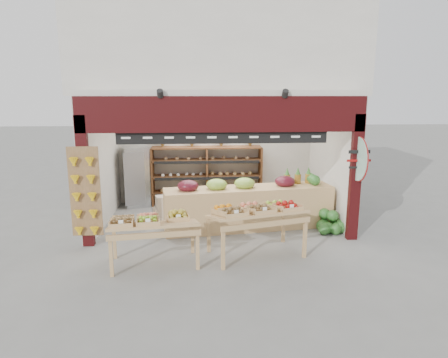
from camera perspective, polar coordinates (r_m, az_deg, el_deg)
ground at (r=9.46m, az=-0.55°, el=-6.68°), size 60.00×60.00×0.00m
shop_structure at (r=10.60m, az=-1.12°, el=16.85°), size 6.36×5.12×5.40m
banana_board at (r=8.30m, az=-19.26°, el=-2.03°), size 0.60×0.15×1.80m
gift_sign at (r=8.54m, az=18.65°, el=2.74°), size 0.04×0.93×0.92m
back_shelving at (r=11.06m, az=-2.47°, el=2.12°), size 3.05×0.50×1.88m
refrigerator at (r=11.17m, az=-12.41°, el=0.35°), size 0.79×0.79×1.65m
cardboard_stack at (r=9.82m, az=-7.39°, el=-4.59°), size 1.03×0.84×0.66m
mid_counter at (r=9.17m, az=3.45°, el=-3.88°), size 3.91×1.26×1.19m
display_table_left at (r=7.31m, az=-10.86°, el=-6.14°), size 1.69×1.08×1.02m
display_table_right at (r=7.58m, az=4.64°, el=-4.62°), size 1.94×1.40×1.10m
watermelon_pile at (r=9.33m, az=14.99°, el=-6.24°), size 0.69×0.65×0.49m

